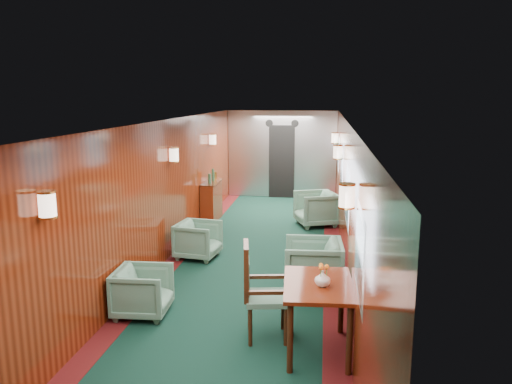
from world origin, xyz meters
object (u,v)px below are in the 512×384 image
Objects in this scene: dining_table at (318,294)px; credenza at (212,201)px; side_chair at (258,287)px; armchair_right_far at (316,209)px; armchair_left_near at (143,291)px; armchair_left_far at (198,240)px; armchair_right_near at (313,266)px.

dining_table is 0.95× the size of credenza.
armchair_right_far is (0.57, 5.26, -0.25)m from side_chair.
armchair_left_near is at bearing -43.98° from armchair_right_far.
armchair_left_near is 0.98× the size of armchair_left_far.
side_chair is at bearing -144.79° from armchair_left_far.
side_chair is 1.64m from armchair_left_near.
dining_table is 1.61× the size of armchair_left_near.
armchair_right_near is 3.74m from armchair_right_far.
side_chair reaches higher than armchair_left_far.
armchair_left_near is at bearing 155.41° from side_chair.
armchair_left_near is at bearing -175.29° from armchair_left_far.
credenza is at bearing 110.39° from dining_table.
credenza is at bearing -151.45° from armchair_right_near.
side_chair is at bearing 158.37° from dining_table.
armchair_right_far is (-0.03, 3.74, -0.01)m from armchair_right_near.
armchair_left_far is at bearing -58.86° from armchair_right_far.
armchair_right_far is at bearing 177.43° from armchair_right_near.
armchair_left_near is at bearing 160.57° from dining_table.
dining_table is 1.78m from armchair_right_near.
armchair_left_far is 2.37m from armchair_right_near.
armchair_right_near reaches higher than armchair_left_far.
side_chair is at bearing -71.72° from credenza.
armchair_left_far is at bearing -82.25° from credenza.
armchair_left_far is (0.13, 2.35, 0.01)m from armchair_left_near.
dining_table is 0.74m from side_chair.
armchair_left_far is at bearing -124.67° from armchair_right_near.
armchair_left_far is at bearing 121.88° from dining_table.
armchair_right_far is (2.34, -0.12, -0.09)m from credenza.
credenza is 4.54m from armchair_right_near.
armchair_right_far reaches higher than armchair_left_far.
side_chair is 1.63× the size of armchair_left_far.
dining_table is at bearing -108.96° from armchair_left_near.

